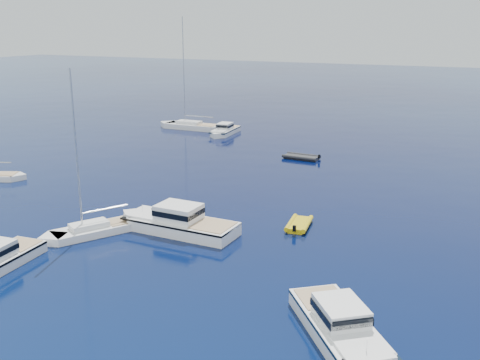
{
  "coord_description": "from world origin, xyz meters",
  "views": [
    {
      "loc": [
        15.03,
        -18.24,
        15.11
      ],
      "look_at": [
        -4.82,
        23.56,
        2.2
      ],
      "focal_mm": 42.09,
      "sensor_mm": 36.0,
      "label": 1
    }
  ],
  "objects": [
    {
      "name": "motor_cruiser_horizon",
      "position": [
        -20.53,
        51.51,
        0.0
      ],
      "size": [
        3.03,
        7.91,
        2.03
      ],
      "primitive_type": null,
      "rotation": [
        0.0,
        0.0,
        3.23
      ],
      "color": "white",
      "rests_on": "ground"
    },
    {
      "name": "motor_cruiser_centre",
      "position": [
        -6.33,
        15.64,
        0.0
      ],
      "size": [
        10.45,
        3.39,
        2.73
      ],
      "primitive_type": null,
      "rotation": [
        0.0,
        0.0,
        1.55
      ],
      "color": "white",
      "rests_on": "ground"
    },
    {
      "name": "ground",
      "position": [
        0.0,
        0.0,
        0.0
      ],
      "size": [
        400.0,
        400.0,
        0.0
      ],
      "primitive_type": "plane",
      "color": "#082251",
      "rests_on": "ground"
    },
    {
      "name": "sailboat_far_l",
      "position": [
        -26.87,
        53.25,
        0.0
      ],
      "size": [
        11.4,
        3.1,
        16.71
      ],
      "primitive_type": null,
      "rotation": [
        0.0,
        0.0,
        1.58
      ],
      "color": "silver",
      "rests_on": "ground"
    },
    {
      "name": "tender_grey_far",
      "position": [
        -5.72,
        41.99,
        0.0
      ],
      "size": [
        4.44,
        2.51,
        0.95
      ],
      "primitive_type": null,
      "rotation": [
        0.0,
        0.0,
        1.53
      ],
      "color": "black",
      "rests_on": "ground"
    },
    {
      "name": "sailboat_fore",
      "position": [
        -11.6,
        12.53,
        0.0
      ],
      "size": [
        6.22,
        8.59,
        12.66
      ],
      "primitive_type": null,
      "rotation": [
        0.0,
        0.0,
        2.62
      ],
      "color": "silver",
      "rests_on": "ground"
    },
    {
      "name": "motor_cruiser_right",
      "position": [
        8.94,
        6.27,
        0.0
      ],
      "size": [
        7.94,
        9.0,
        2.42
      ],
      "primitive_type": null,
      "rotation": [
        0.0,
        0.0,
        3.81
      ],
      "color": "white",
      "rests_on": "ground"
    },
    {
      "name": "tender_yellow",
      "position": [
        1.67,
        20.47,
        0.0
      ],
      "size": [
        2.46,
        3.81,
        0.95
      ],
      "primitive_type": null,
      "rotation": [
        0.0,
        0.0,
        0.15
      ],
      "color": "gold",
      "rests_on": "ground"
    }
  ]
}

